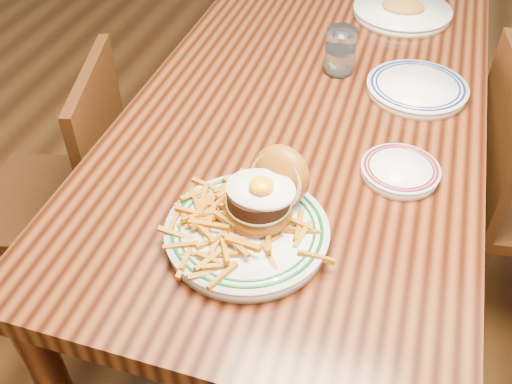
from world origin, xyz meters
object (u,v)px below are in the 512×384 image
(table, at_px, (308,127))
(main_plate, at_px, (253,218))
(chair_left, at_px, (75,190))
(side_plate, at_px, (400,170))

(table, relative_size, main_plate, 4.88)
(table, height_order, main_plate, main_plate)
(table, xyz_separation_m, chair_left, (-0.63, -0.20, -0.22))
(chair_left, bearing_deg, side_plate, -17.93)
(main_plate, bearing_deg, chair_left, 173.44)
(main_plate, relative_size, side_plate, 1.90)
(table, xyz_separation_m, side_plate, (0.25, -0.23, 0.10))
(table, bearing_deg, chair_left, -162.25)
(chair_left, height_order, main_plate, main_plate)
(chair_left, xyz_separation_m, side_plate, (0.87, -0.03, 0.32))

